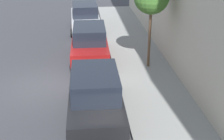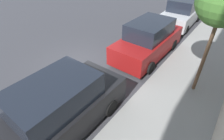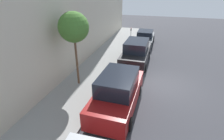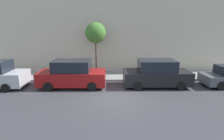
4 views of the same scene
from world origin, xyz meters
The scene contains 5 objects.
ground_plane centered at (0.00, 0.00, 0.00)m, with size 60.00×60.00×0.00m, color #38383D.
sidewalk centered at (5.00, 0.00, 0.07)m, with size 3.01×32.00×0.15m.
parked_suv_second centered at (2.30, -3.05, 0.93)m, with size 2.08×4.82×1.98m.
parked_suv_third centered at (2.30, 3.09, 0.93)m, with size 2.08×4.84×1.98m.
parked_suv_fourth centered at (2.18, 8.86, 0.93)m, with size 2.08×4.84×1.98m.
Camera 1 is at (1.90, -13.40, 6.66)m, focal length 50.00 mm.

